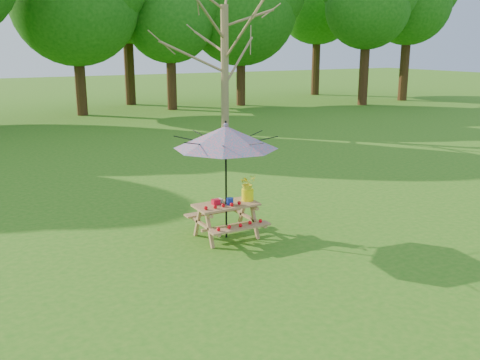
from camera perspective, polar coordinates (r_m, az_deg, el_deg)
ground at (r=6.74m, az=4.89°, el=-18.06°), size 120.00×120.00×0.00m
picnic_table at (r=10.23m, az=-1.47°, el=-4.41°), size 1.20×1.32×0.67m
patio_umbrella at (r=9.84m, az=-1.53°, el=4.59°), size 2.37×2.37×2.25m
produce_bins at (r=10.11m, az=-1.87°, el=-2.29°), size 0.36×0.38×0.13m
tomatoes_row at (r=9.90m, az=-1.77°, el=-2.75°), size 0.77×0.13×0.07m
flower_bucket at (r=10.27m, az=0.82°, el=-0.71°), size 0.34×0.30×0.52m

